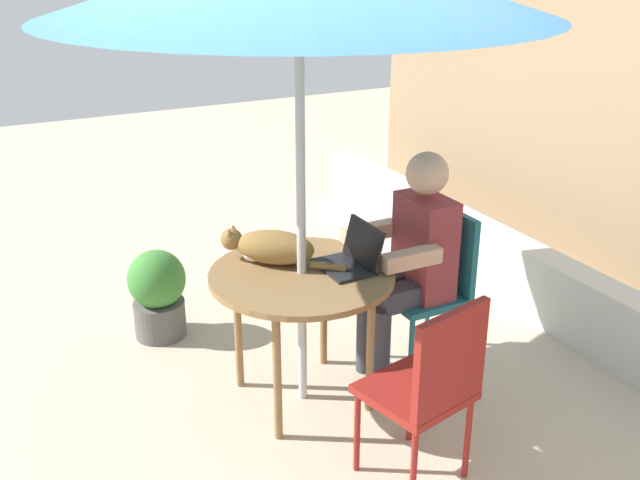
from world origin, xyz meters
TOP-DOWN VIEW (x-y plane):
  - ground_plane at (0.00, 0.00)m, footprint 14.00×14.00m
  - planter_wall_low at (0.00, 1.71)m, footprint 5.40×0.20m
  - patio_table at (0.00, 0.00)m, footprint 0.91×0.91m
  - chair_occupied at (0.00, 0.80)m, footprint 0.40×0.40m
  - chair_empty at (0.83, 0.19)m, footprint 0.48×0.48m
  - person_seated at (-0.00, 0.65)m, footprint 0.48×0.48m
  - laptop at (0.06, 0.26)m, footprint 0.30×0.26m
  - cat at (-0.17, -0.09)m, footprint 0.49×0.49m
  - potted_plant_near_fence at (-0.98, -0.47)m, footprint 0.34×0.34m

SIDE VIEW (x-z plane):
  - ground_plane at x=0.00m, z-range 0.00..0.00m
  - planter_wall_low at x=0.00m, z-range 0.00..0.43m
  - potted_plant_near_fence at x=-0.98m, z-range 0.01..0.55m
  - chair_occupied at x=0.00m, z-range 0.08..0.96m
  - chair_empty at x=0.83m, z-range 0.08..0.96m
  - patio_table at x=0.00m, z-range 0.29..1.01m
  - person_seated at x=0.00m, z-range 0.08..1.30m
  - laptop at x=0.06m, z-range 0.67..0.89m
  - cat at x=-0.17m, z-range 0.71..0.89m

